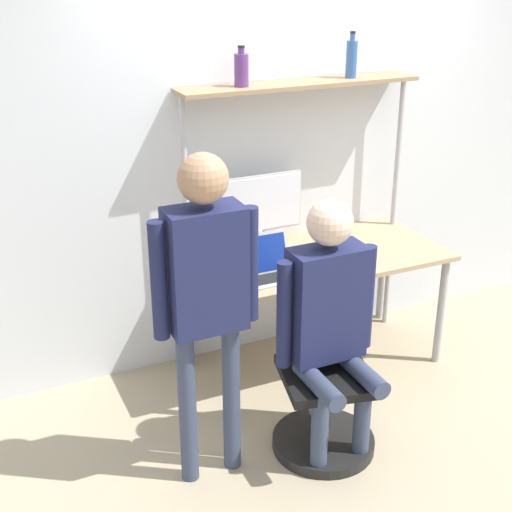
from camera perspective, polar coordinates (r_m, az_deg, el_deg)
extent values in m
plane|color=tan|center=(4.51, 7.10, -10.85)|extent=(12.00, 12.00, 0.00)
cube|color=silver|center=(4.62, 2.46, 8.64)|extent=(8.00, 0.06, 2.70)
cube|color=tan|center=(4.46, 4.81, -0.07)|extent=(1.62, 0.79, 0.03)
cylinder|color=#A5A5AA|center=(4.07, -2.39, -8.52)|extent=(0.05, 0.05, 0.74)
cylinder|color=#A5A5AA|center=(4.77, 14.56, -4.28)|extent=(0.05, 0.05, 0.74)
cylinder|color=#A5A5AA|center=(4.62, -5.58, -4.50)|extent=(0.05, 0.05, 0.74)
cylinder|color=#A5A5AA|center=(5.24, 10.06, -1.26)|extent=(0.05, 0.05, 0.74)
cube|color=#997A56|center=(4.38, 3.57, 13.57)|extent=(1.54, 0.25, 0.02)
cylinder|color=#B2B2B7|center=(4.33, -5.50, 1.23)|extent=(0.04, 0.04, 1.79)
cylinder|color=#B2B2B7|center=(4.99, 10.96, 3.91)|extent=(0.04, 0.04, 1.79)
cylinder|color=#B7B7BC|center=(4.54, 0.13, 0.77)|extent=(0.17, 0.17, 0.01)
cylinder|color=#B7B7BC|center=(4.52, 0.13, 1.48)|extent=(0.06, 0.06, 0.11)
cube|color=#B7B7BC|center=(4.45, 0.10, 4.21)|extent=(0.61, 0.01, 0.37)
cube|color=silver|center=(4.44, 0.13, 4.18)|extent=(0.58, 0.02, 0.34)
cube|color=#BCBCC1|center=(4.12, 1.21, -1.71)|extent=(0.30, 0.24, 0.01)
cube|color=black|center=(4.10, 1.32, -1.74)|extent=(0.26, 0.13, 0.00)
cube|color=#BCBCC1|center=(4.14, 0.71, 0.26)|extent=(0.30, 0.08, 0.24)
cube|color=navy|center=(4.14, 0.75, 0.21)|extent=(0.26, 0.07, 0.21)
cube|color=black|center=(4.25, 4.41, -0.94)|extent=(0.07, 0.15, 0.01)
cube|color=black|center=(4.25, 4.42, -0.87)|extent=(0.06, 0.13, 0.00)
cylinder|color=black|center=(4.06, 5.40, -14.57)|extent=(0.56, 0.56, 0.06)
cylinder|color=#4C4C51|center=(3.93, 5.51, -12.10)|extent=(0.06, 0.06, 0.37)
cube|color=black|center=(3.82, 5.63, -9.54)|extent=(0.55, 0.55, 0.05)
cube|color=black|center=(3.86, 4.88, -4.77)|extent=(0.41, 0.13, 0.45)
cylinder|color=#38425B|center=(3.77, 5.10, -14.00)|extent=(0.09, 0.09, 0.48)
cylinder|color=#38425B|center=(3.88, 8.46, -12.96)|extent=(0.09, 0.09, 0.48)
cylinder|color=#38425B|center=(3.62, 5.03, -10.16)|extent=(0.10, 0.38, 0.10)
cylinder|color=#38425B|center=(3.74, 8.47, -9.20)|extent=(0.10, 0.38, 0.10)
cube|color=#1E234C|center=(3.63, 5.65, -3.78)|extent=(0.39, 0.20, 0.60)
cylinder|color=#1E234C|center=(3.53, 2.25, -4.75)|extent=(0.08, 0.08, 0.57)
cylinder|color=#1E234C|center=(3.75, 8.83, -3.26)|extent=(0.08, 0.08, 0.57)
sphere|color=beige|center=(3.46, 5.93, 2.67)|extent=(0.23, 0.23, 0.23)
cylinder|color=#38425B|center=(3.62, -5.50, -12.00)|extent=(0.09, 0.09, 0.85)
cylinder|color=#38425B|center=(3.69, -1.98, -11.17)|extent=(0.09, 0.09, 0.85)
cube|color=#1E234C|center=(3.29, -4.05, -1.10)|extent=(0.36, 0.20, 0.61)
cylinder|color=#1E234C|center=(3.24, -7.79, -2.03)|extent=(0.08, 0.08, 0.58)
cylinder|color=#1E234C|center=(3.38, -0.45, -0.67)|extent=(0.08, 0.08, 0.58)
sphere|color=tan|center=(3.14, -4.27, 6.21)|extent=(0.23, 0.23, 0.23)
cylinder|color=#593372|center=(4.20, -1.18, 14.63)|extent=(0.08, 0.08, 0.18)
cylinder|color=#593372|center=(4.19, -1.19, 16.10)|extent=(0.04, 0.04, 0.03)
cylinder|color=black|center=(4.18, -1.19, 16.41)|extent=(0.04, 0.04, 0.01)
cylinder|color=#335999|center=(4.54, 7.65, 15.32)|extent=(0.07, 0.07, 0.22)
cylinder|color=#335999|center=(4.52, 7.74, 16.97)|extent=(0.03, 0.03, 0.04)
cylinder|color=black|center=(4.52, 7.76, 17.32)|extent=(0.03, 0.03, 0.01)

